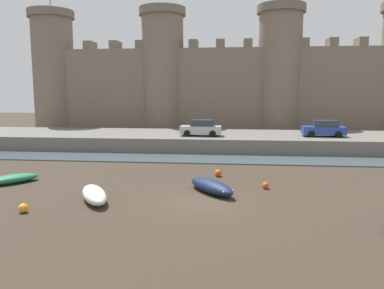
# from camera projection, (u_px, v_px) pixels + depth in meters

# --- Properties ---
(ground_plane) EXTENTS (160.00, 160.00, 0.00)m
(ground_plane) POSITION_uv_depth(u_px,v_px,m) (202.00, 201.00, 20.38)
(ground_plane) COLOR #382D23
(water_channel) EXTENTS (80.00, 4.50, 0.10)m
(water_channel) POSITION_uv_depth(u_px,v_px,m) (213.00, 159.00, 32.75)
(water_channel) COLOR #47565B
(water_channel) RESTS_ON ground
(quay_road) EXTENTS (58.03, 10.00, 1.45)m
(quay_road) POSITION_uv_depth(u_px,v_px,m) (216.00, 141.00, 39.79)
(quay_road) COLOR #666059
(quay_road) RESTS_ON ground
(castle) EXTENTS (52.17, 6.15, 19.75)m
(castle) POSITION_uv_depth(u_px,v_px,m) (220.00, 80.00, 49.54)
(castle) COLOR #7A6B5B
(castle) RESTS_ON ground
(rowboat_midflat_left) EXTENTS (2.75, 3.63, 0.79)m
(rowboat_midflat_left) POSITION_uv_depth(u_px,v_px,m) (94.00, 194.00, 20.13)
(rowboat_midflat_left) COLOR silver
(rowboat_midflat_left) RESTS_ON ground
(rowboat_near_channel_right) EXTENTS (3.36, 3.88, 0.79)m
(rowboat_near_channel_right) POSITION_uv_depth(u_px,v_px,m) (211.00, 186.00, 21.90)
(rowboat_near_channel_right) COLOR #141E3D
(rowboat_near_channel_right) RESTS_ON ground
(rowboat_near_channel_left) EXTENTS (3.15, 3.34, 0.57)m
(rowboat_near_channel_left) POSITION_uv_depth(u_px,v_px,m) (12.00, 179.00, 24.18)
(rowboat_near_channel_left) COLOR #1E6B47
(rowboat_near_channel_left) RESTS_ON ground
(mooring_buoy_off_centre) EXTENTS (0.50, 0.50, 0.50)m
(mooring_buoy_off_centre) POSITION_uv_depth(u_px,v_px,m) (218.00, 173.00, 26.13)
(mooring_buoy_off_centre) COLOR #E04C1E
(mooring_buoy_off_centre) RESTS_ON ground
(mooring_buoy_mid_mud) EXTENTS (0.46, 0.46, 0.46)m
(mooring_buoy_mid_mud) POSITION_uv_depth(u_px,v_px,m) (23.00, 208.00, 18.34)
(mooring_buoy_mid_mud) COLOR orange
(mooring_buoy_mid_mud) RESTS_ON ground
(mooring_buoy_near_channel) EXTENTS (0.41, 0.41, 0.41)m
(mooring_buoy_near_channel) POSITION_uv_depth(u_px,v_px,m) (265.00, 185.00, 22.85)
(mooring_buoy_near_channel) COLOR #E04C1E
(mooring_buoy_near_channel) RESTS_ON ground
(car_quay_centre_west) EXTENTS (4.14, 1.96, 1.62)m
(car_quay_centre_west) POSITION_uv_depth(u_px,v_px,m) (201.00, 128.00, 37.75)
(car_quay_centre_west) COLOR #B2B5B7
(car_quay_centre_west) RESTS_ON quay_road
(car_quay_west) EXTENTS (4.14, 1.96, 1.62)m
(car_quay_west) POSITION_uv_depth(u_px,v_px,m) (324.00, 129.00, 37.20)
(car_quay_west) COLOR #263F99
(car_quay_west) RESTS_ON quay_road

